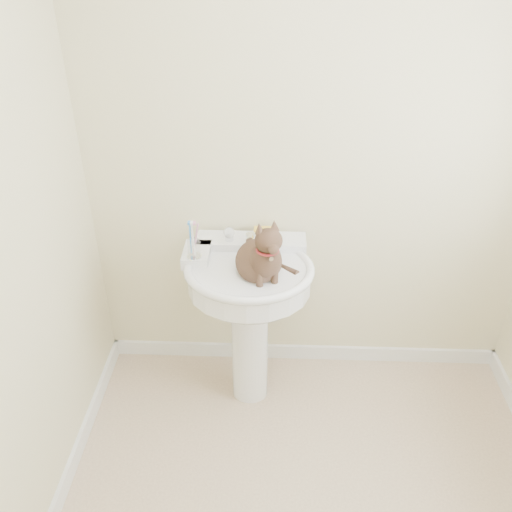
# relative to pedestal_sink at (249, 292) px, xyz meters

# --- Properties ---
(wall_back) EXTENTS (2.20, 0.00, 2.50)m
(wall_back) POSITION_rel_pedestal_sink_xyz_m (0.29, 0.29, 0.58)
(wall_back) COLOR beige
(wall_back) RESTS_ON ground
(baseboard_back) EXTENTS (2.20, 0.02, 0.09)m
(baseboard_back) POSITION_rel_pedestal_sink_xyz_m (0.29, 0.28, -0.63)
(baseboard_back) COLOR white
(baseboard_back) RESTS_ON floor
(pedestal_sink) EXTENTS (0.62, 0.61, 0.86)m
(pedestal_sink) POSITION_rel_pedestal_sink_xyz_m (0.00, 0.00, 0.00)
(pedestal_sink) COLOR white
(pedestal_sink) RESTS_ON floor
(faucet) EXTENTS (0.28, 0.12, 0.14)m
(faucet) POSITION_rel_pedestal_sink_xyz_m (0.00, 0.15, 0.23)
(faucet) COLOR silver
(faucet) RESTS_ON pedestal_sink
(soap_bar) EXTENTS (0.09, 0.06, 0.03)m
(soap_bar) POSITION_rel_pedestal_sink_xyz_m (0.06, 0.24, 0.20)
(soap_bar) COLOR gold
(soap_bar) RESTS_ON pedestal_sink
(toothbrush_cup) EXTENTS (0.07, 0.07, 0.19)m
(toothbrush_cup) POSITION_rel_pedestal_sink_xyz_m (-0.25, 0.01, 0.23)
(toothbrush_cup) COLOR silver
(toothbrush_cup) RESTS_ON pedestal_sink
(cat) EXTENTS (0.23, 0.29, 0.43)m
(cat) POSITION_rel_pedestal_sink_xyz_m (0.06, -0.06, 0.23)
(cat) COLOR brown
(cat) RESTS_ON pedestal_sink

